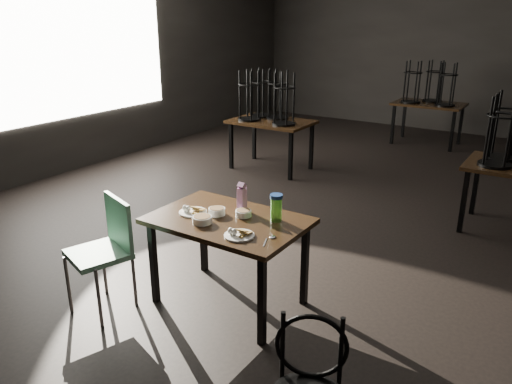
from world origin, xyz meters
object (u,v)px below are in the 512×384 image
Objects in this scene: water_bottle at (276,207)px; school_chair at (106,245)px; main_table at (228,228)px; bentwood_chair at (309,384)px; juice_carton at (242,198)px.

water_bottle is 1.36m from school_chair.
school_chair is at bearing -143.69° from main_table.
bentwood_chair is at bearing -39.46° from main_table.
main_table is 1.63m from bentwood_chair.
main_table is 5.02× the size of juice_carton.
water_bottle reaches higher than bentwood_chair.
school_chair reaches higher than bentwood_chair.
school_chair is (-1.11, -0.74, -0.31)m from water_bottle.
juice_carton reaches higher than school_chair.
main_table is 1.43× the size of bentwood_chair.
bentwood_chair is (1.25, -1.03, -0.17)m from main_table.
main_table is 1.31× the size of school_chair.
main_table is at bearing 54.84° from school_chair.
water_bottle is 0.23× the size of school_chair.
juice_carton reaches higher than water_bottle.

